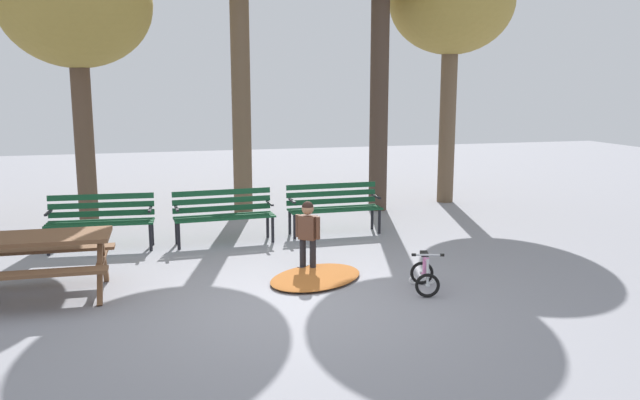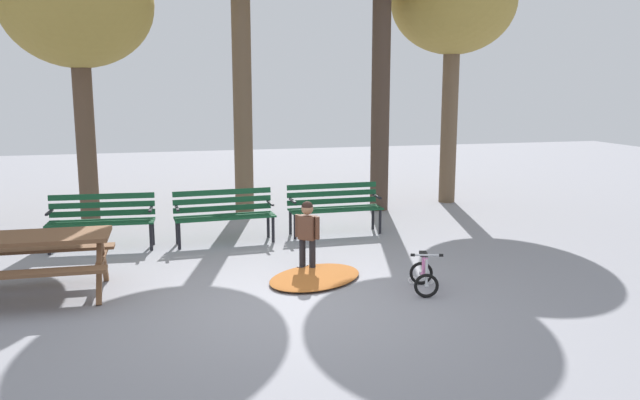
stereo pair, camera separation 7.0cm
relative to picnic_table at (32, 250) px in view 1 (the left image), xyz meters
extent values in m
plane|color=gray|center=(2.91, -0.97, -0.59)|extent=(36.00, 36.00, 0.00)
cube|color=brown|center=(0.00, 0.00, 0.15)|extent=(1.82, 0.80, 0.05)
cube|color=brown|center=(-0.01, -0.55, -0.14)|extent=(1.81, 0.29, 0.04)
cube|color=brown|center=(0.01, 0.55, -0.14)|extent=(1.81, 0.29, 0.04)
cube|color=brown|center=(0.77, -0.27, -0.24)|extent=(0.07, 0.57, 0.76)
cube|color=brown|center=(0.79, 0.23, -0.24)|extent=(0.07, 0.57, 0.76)
cube|color=brown|center=(0.78, -0.02, -0.17)|extent=(0.11, 1.10, 0.04)
cube|color=#144728|center=(0.65, 2.32, -0.15)|extent=(1.60, 0.19, 0.03)
cube|color=#144728|center=(0.64, 2.20, -0.15)|extent=(1.60, 0.19, 0.03)
cube|color=#144728|center=(0.63, 2.08, -0.15)|extent=(1.60, 0.19, 0.03)
cube|color=#144728|center=(0.62, 1.96, -0.15)|extent=(1.60, 0.19, 0.03)
cube|color=#144728|center=(0.65, 2.36, -0.05)|extent=(1.60, 0.17, 0.09)
cube|color=#144728|center=(0.65, 2.36, 0.08)|extent=(1.60, 0.17, 0.09)
cube|color=#144728|center=(0.65, 2.36, 0.21)|extent=(1.60, 0.17, 0.09)
cylinder|color=black|center=(1.37, 1.93, -0.37)|extent=(0.05, 0.05, 0.44)
cylinder|color=black|center=(1.40, 2.28, -0.37)|extent=(0.05, 0.05, 0.44)
cube|color=black|center=(1.38, 2.11, 0.03)|extent=(0.07, 0.40, 0.03)
cylinder|color=black|center=(-0.13, 2.04, -0.37)|extent=(0.05, 0.05, 0.44)
cylinder|color=black|center=(-0.10, 2.40, -0.37)|extent=(0.05, 0.05, 0.44)
cube|color=black|center=(-0.11, 2.22, 0.03)|extent=(0.07, 0.40, 0.03)
cube|color=#144728|center=(2.52, 2.26, -0.15)|extent=(1.60, 0.15, 0.03)
cube|color=#144728|center=(2.53, 2.14, -0.15)|extent=(1.60, 0.15, 0.03)
cube|color=#144728|center=(2.54, 2.02, -0.15)|extent=(1.60, 0.15, 0.03)
cube|color=#144728|center=(2.54, 1.90, -0.15)|extent=(1.60, 0.15, 0.03)
cube|color=#144728|center=(2.52, 2.30, -0.05)|extent=(1.60, 0.12, 0.09)
cube|color=#144728|center=(2.52, 2.30, 0.08)|extent=(1.60, 0.12, 0.09)
cube|color=#144728|center=(2.52, 2.30, 0.21)|extent=(1.60, 0.12, 0.09)
cylinder|color=black|center=(3.29, 1.96, -0.37)|extent=(0.05, 0.05, 0.44)
cylinder|color=black|center=(3.27, 2.32, -0.37)|extent=(0.05, 0.05, 0.44)
cube|color=black|center=(3.28, 2.14, 0.03)|extent=(0.06, 0.40, 0.03)
cylinder|color=black|center=(1.79, 1.89, -0.37)|extent=(0.05, 0.05, 0.44)
cylinder|color=black|center=(1.77, 2.24, -0.37)|extent=(0.05, 0.05, 0.44)
cube|color=black|center=(1.78, 2.06, 0.03)|extent=(0.06, 0.40, 0.03)
cube|color=#144728|center=(4.43, 2.43, -0.15)|extent=(1.60, 0.09, 0.03)
cube|color=#144728|center=(4.43, 2.31, -0.15)|extent=(1.60, 0.09, 0.03)
cube|color=#144728|center=(4.43, 2.19, -0.15)|extent=(1.60, 0.09, 0.03)
cube|color=#144728|center=(4.43, 2.07, -0.15)|extent=(1.60, 0.09, 0.03)
cube|color=#144728|center=(4.43, 2.47, -0.05)|extent=(1.60, 0.06, 0.09)
cube|color=#144728|center=(4.43, 2.47, 0.08)|extent=(1.60, 0.06, 0.09)
cube|color=#144728|center=(4.43, 2.47, 0.21)|extent=(1.60, 0.06, 0.09)
cylinder|color=black|center=(5.18, 2.10, -0.37)|extent=(0.05, 0.05, 0.44)
cylinder|color=black|center=(5.18, 2.46, -0.37)|extent=(0.05, 0.05, 0.44)
cube|color=black|center=(5.18, 2.28, 0.03)|extent=(0.04, 0.40, 0.03)
cylinder|color=black|center=(3.68, 2.09, -0.37)|extent=(0.05, 0.05, 0.44)
cylinder|color=black|center=(3.68, 2.45, -0.37)|extent=(0.05, 0.05, 0.44)
cube|color=black|center=(3.68, 2.27, 0.03)|extent=(0.04, 0.40, 0.03)
cylinder|color=black|center=(3.51, 0.19, -0.37)|extent=(0.09, 0.09, 0.45)
cube|color=black|center=(3.51, 0.19, -0.56)|extent=(0.17, 0.18, 0.06)
cylinder|color=black|center=(3.39, 0.29, -0.37)|extent=(0.09, 0.09, 0.45)
cube|color=black|center=(3.39, 0.29, -0.56)|extent=(0.17, 0.18, 0.06)
cube|color=brown|center=(3.45, 0.24, 0.02)|extent=(0.27, 0.26, 0.33)
sphere|color=#996B4C|center=(3.45, 0.24, 0.28)|extent=(0.17, 0.17, 0.17)
sphere|color=black|center=(3.45, 0.24, 0.31)|extent=(0.16, 0.16, 0.16)
cylinder|color=brown|center=(3.56, 0.14, 0.03)|extent=(0.07, 0.07, 0.31)
cylinder|color=brown|center=(3.34, 0.34, 0.03)|extent=(0.07, 0.07, 0.31)
torus|color=black|center=(4.57, -1.22, -0.44)|extent=(0.30, 0.12, 0.30)
cylinder|color=silver|center=(4.57, -1.22, -0.44)|extent=(0.06, 0.05, 0.04)
torus|color=black|center=(4.72, -0.73, -0.44)|extent=(0.30, 0.12, 0.30)
cylinder|color=silver|center=(4.72, -0.73, -0.44)|extent=(0.06, 0.05, 0.04)
torus|color=white|center=(4.83, -0.76, -0.54)|extent=(0.11, 0.05, 0.11)
torus|color=white|center=(4.62, -0.69, -0.54)|extent=(0.11, 0.05, 0.11)
cylinder|color=pink|center=(4.62, -1.05, -0.27)|extent=(0.12, 0.30, 0.32)
cylinder|color=pink|center=(4.67, -0.90, -0.29)|extent=(0.06, 0.08, 0.27)
cylinder|color=pink|center=(4.69, -0.82, -0.43)|extent=(0.08, 0.20, 0.05)
cylinder|color=silver|center=(4.58, -1.20, -0.28)|extent=(0.05, 0.08, 0.32)
cylinder|color=pink|center=(4.63, -1.03, -0.17)|extent=(0.12, 0.32, 0.05)
cube|color=black|center=(4.68, -0.88, -0.14)|extent=(0.13, 0.19, 0.04)
cylinder|color=silver|center=(4.58, -1.19, -0.07)|extent=(0.33, 0.12, 0.02)
cylinder|color=black|center=(4.75, -1.23, -0.07)|extent=(0.06, 0.05, 0.04)
cylinder|color=black|center=(4.42, -1.14, -0.07)|extent=(0.06, 0.05, 0.04)
ellipsoid|color=#9E5623|center=(3.45, -0.18, -0.56)|extent=(1.74, 1.66, 0.07)
cylinder|color=brown|center=(0.30, 4.09, 0.91)|extent=(0.34, 0.34, 3.01)
ellipsoid|color=olive|center=(0.30, 4.09, 3.32)|extent=(2.60, 2.60, 2.20)
cylinder|color=brown|center=(3.19, 4.54, 1.64)|extent=(0.37, 0.37, 4.46)
cylinder|color=#423328|center=(5.90, 4.15, 1.60)|extent=(0.37, 0.37, 4.39)
cylinder|color=brown|center=(7.64, 4.62, 1.08)|extent=(0.35, 0.35, 3.35)
ellipsoid|color=olive|center=(7.64, 4.62, 3.66)|extent=(2.60, 2.60, 2.20)
camera|label=1|loc=(1.39, -8.04, 1.94)|focal=35.99mm
camera|label=2|loc=(1.46, -8.06, 1.94)|focal=35.99mm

